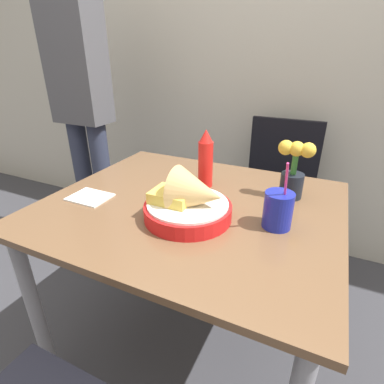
{
  "coord_description": "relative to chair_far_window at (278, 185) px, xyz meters",
  "views": [
    {
      "loc": [
        0.41,
        -0.87,
        1.24
      ],
      "look_at": [
        0.02,
        -0.03,
        0.8
      ],
      "focal_mm": 28.0,
      "sensor_mm": 36.0,
      "label": 1
    }
  ],
  "objects": [
    {
      "name": "chair_far_window",
      "position": [
        0.0,
        0.0,
        0.0
      ],
      "size": [
        0.4,
        0.4,
        0.9
      ],
      "color": "black",
      "rests_on": "ground_plane"
    },
    {
      "name": "ketchup_bottle",
      "position": [
        -0.2,
        -0.64,
        0.33
      ],
      "size": [
        0.06,
        0.06,
        0.23
      ],
      "color": "red",
      "rests_on": "dining_table"
    },
    {
      "name": "wall_window",
      "position": [
        -0.18,
        0.28,
        0.77
      ],
      "size": [
        7.0,
        0.06,
        2.6
      ],
      "color": "#B7B2A3",
      "rests_on": "ground_plane"
    },
    {
      "name": "dining_table",
      "position": [
        -0.18,
        -0.8,
        0.11
      ],
      "size": [
        1.03,
        0.88,
        0.74
      ],
      "color": "brown",
      "rests_on": "ground_plane"
    },
    {
      "name": "flower_vase",
      "position": [
        0.13,
        -0.6,
        0.32
      ],
      "size": [
        0.13,
        0.08,
        0.21
      ],
      "color": "black",
      "rests_on": "dining_table"
    },
    {
      "name": "drink_cup",
      "position": [
        0.12,
        -0.83,
        0.27
      ],
      "size": [
        0.09,
        0.09,
        0.23
      ],
      "color": "#192399",
      "rests_on": "dining_table"
    },
    {
      "name": "person_standing",
      "position": [
        -1.1,
        -0.33,
        0.51
      ],
      "size": [
        0.32,
        0.2,
        1.77
      ],
      "color": "#2D3347",
      "rests_on": "ground_plane"
    },
    {
      "name": "food_basket",
      "position": [
        -0.13,
        -0.9,
        0.28
      ],
      "size": [
        0.29,
        0.29,
        0.17
      ],
      "color": "red",
      "rests_on": "dining_table"
    },
    {
      "name": "napkin",
      "position": [
        -0.54,
        -0.92,
        0.22
      ],
      "size": [
        0.15,
        0.12,
        0.01
      ],
      "color": "white",
      "rests_on": "dining_table"
    },
    {
      "name": "ground_plane",
      "position": [
        -0.18,
        -0.8,
        -0.53
      ],
      "size": [
        12.0,
        12.0,
        0.0
      ],
      "primitive_type": "plane",
      "color": "#38383D"
    }
  ]
}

